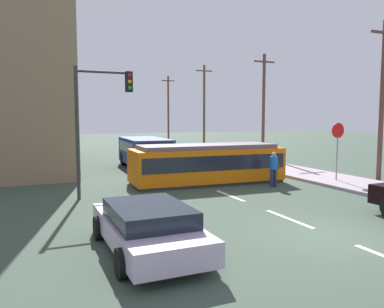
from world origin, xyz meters
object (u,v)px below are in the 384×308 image
object	(u,v)px
stop_sign	(338,139)
traffic_light_mast	(99,108)
pedestrian_crossing	(274,167)
utility_pole_far	(204,105)
city_bus	(145,151)
utility_pole_near	(382,99)
utility_pole_distant	(168,108)
utility_pole_mid	(264,105)
parked_sedan_near	(147,226)
streetcar_tram	(207,163)

from	to	relation	value
stop_sign	traffic_light_mast	xyz separation A→B (m)	(-11.59, 1.01, 1.47)
pedestrian_crossing	utility_pole_far	distance (m)	22.92
city_bus	utility_pole_near	size ratio (longest dim) A/B	0.68
city_bus	utility_pole_distant	xyz separation A→B (m)	(10.23, 24.45, 3.46)
city_bus	pedestrian_crossing	xyz separation A→B (m)	(3.67, -9.17, -0.16)
utility_pole_mid	utility_pole_far	world-z (taller)	utility_pole_far
parked_sedan_near	utility_pole_near	xyz separation A→B (m)	(13.86, 5.31, 3.60)
parked_sedan_near	utility_pole_mid	xyz separation A→B (m)	(14.37, 16.74, 3.66)
city_bus	traffic_light_mast	world-z (taller)	traffic_light_mast
stop_sign	city_bus	bearing A→B (deg)	127.74
utility_pole_near	utility_pole_far	bearing A→B (deg)	88.78
city_bus	pedestrian_crossing	bearing A→B (deg)	-68.22
parked_sedan_near	city_bus	bearing A→B (deg)	74.28
city_bus	stop_sign	distance (m)	11.96
streetcar_tram	traffic_light_mast	size ratio (longest dim) A/B	1.44
streetcar_tram	utility_pole_far	world-z (taller)	utility_pole_far
parked_sedan_near	pedestrian_crossing	bearing A→B (deg)	37.53
parked_sedan_near	utility_pole_distant	size ratio (longest dim) A/B	0.52
parked_sedan_near	traffic_light_mast	bearing A→B (deg)	89.91
streetcar_tram	pedestrian_crossing	size ratio (longest dim) A/B	4.58
streetcar_tram	city_bus	xyz separation A→B (m)	(-1.21, 6.99, 0.09)
city_bus	utility_pole_near	world-z (taller)	utility_pole_near
traffic_light_mast	utility_pole_far	xyz separation A→B (m)	(14.33, 20.95, 0.88)
parked_sedan_near	utility_pole_mid	world-z (taller)	utility_pole_mid
stop_sign	traffic_light_mast	world-z (taller)	traffic_light_mast
utility_pole_mid	utility_pole_distant	world-z (taller)	utility_pole_distant
pedestrian_crossing	utility_pole_distant	xyz separation A→B (m)	(6.56, 33.62, 3.62)
utility_pole_mid	streetcar_tram	bearing A→B (deg)	-136.37
utility_pole_distant	utility_pole_far	bearing A→B (deg)	-90.91
city_bus	parked_sedan_near	distance (m)	15.90
streetcar_tram	utility_pole_distant	bearing A→B (deg)	74.00
pedestrian_crossing	utility_pole_near	xyz separation A→B (m)	(5.89, -0.82, 3.28)
stop_sign	utility_pole_near	bearing A→B (deg)	-14.16
city_bus	utility_pole_far	bearing A→B (deg)	51.34
city_bus	utility_pole_distant	size ratio (longest dim) A/B	0.63
city_bus	pedestrian_crossing	distance (m)	9.88
parked_sedan_near	utility_pole_near	distance (m)	15.27
city_bus	parked_sedan_near	world-z (taller)	city_bus
stop_sign	utility_pole_mid	size ratio (longest dim) A/B	0.35
traffic_light_mast	utility_pole_near	distance (m)	13.95
utility_pole_near	stop_sign	bearing A→B (deg)	165.84
pedestrian_crossing	traffic_light_mast	world-z (taller)	traffic_light_mast
streetcar_tram	utility_pole_far	distance (m)	21.73
stop_sign	utility_pole_far	xyz separation A→B (m)	(2.74, 21.97, 2.36)
streetcar_tram	parked_sedan_near	xyz separation A→B (m)	(-5.52, -8.31, -0.38)
parked_sedan_near	stop_sign	world-z (taller)	stop_sign
streetcar_tram	parked_sedan_near	size ratio (longest dim) A/B	1.67
streetcar_tram	utility_pole_mid	size ratio (longest dim) A/B	0.93
pedestrian_crossing	stop_sign	distance (m)	3.84
utility_pole_mid	parked_sedan_near	bearing A→B (deg)	-130.64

